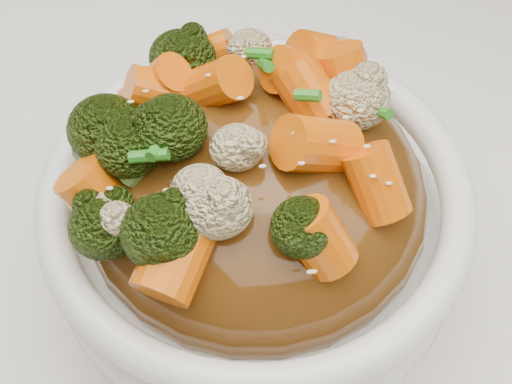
{
  "coord_description": "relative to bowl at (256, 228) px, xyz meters",
  "views": [
    {
      "loc": [
        -0.06,
        -0.17,
        1.1
      ],
      "look_at": [
        -0.03,
        0.03,
        0.82
      ],
      "focal_mm": 50.0,
      "sensor_mm": 36.0,
      "label": 1
    }
  ],
  "objects": [
    {
      "name": "tablecloth",
      "position": [
        0.03,
        -0.03,
        -0.06
      ],
      "size": [
        1.2,
        0.8,
        0.04
      ],
      "primitive_type": "cube",
      "color": "white",
      "rests_on": "dining_table"
    },
    {
      "name": "bowl",
      "position": [
        0.0,
        0.0,
        0.0
      ],
      "size": [
        0.24,
        0.24,
        0.08
      ],
      "primitive_type": null,
      "rotation": [
        0.0,
        0.0,
        0.16
      ],
      "color": "white",
      "rests_on": "tablecloth"
    },
    {
      "name": "sauce_base",
      "position": [
        0.0,
        -0.0,
        0.03
      ],
      "size": [
        0.19,
        0.19,
        0.09
      ],
      "primitive_type": "ellipsoid",
      "rotation": [
        0.0,
        0.0,
        0.16
      ],
      "color": "#512E0D",
      "rests_on": "bowl"
    },
    {
      "name": "carrots",
      "position": [
        0.0,
        -0.0,
        0.09
      ],
      "size": [
        0.19,
        0.19,
        0.05
      ],
      "primitive_type": null,
      "rotation": [
        0.0,
        0.0,
        0.16
      ],
      "color": "orange",
      "rests_on": "sauce_base"
    },
    {
      "name": "broccoli",
      "position": [
        0.0,
        -0.0,
        0.09
      ],
      "size": [
        0.19,
        0.19,
        0.04
      ],
      "primitive_type": null,
      "rotation": [
        0.0,
        0.0,
        0.16
      ],
      "color": "black",
      "rests_on": "sauce_base"
    },
    {
      "name": "cauliflower",
      "position": [
        0.0,
        -0.0,
        0.09
      ],
      "size": [
        0.19,
        0.19,
        0.04
      ],
      "primitive_type": null,
      "rotation": [
        0.0,
        0.0,
        0.16
      ],
      "color": "beige",
      "rests_on": "sauce_base"
    },
    {
      "name": "scallions",
      "position": [
        0.0,
        0.0,
        0.09
      ],
      "size": [
        0.15,
        0.15,
        0.02
      ],
      "primitive_type": null,
      "rotation": [
        0.0,
        0.0,
        0.16
      ],
      "color": "#267B1C",
      "rests_on": "sauce_base"
    },
    {
      "name": "sesame_seeds",
      "position": [
        0.0,
        -0.0,
        0.09
      ],
      "size": [
        0.17,
        0.17,
        0.01
      ],
      "primitive_type": null,
      "rotation": [
        0.0,
        0.0,
        0.16
      ],
      "color": "beige",
      "rests_on": "sauce_base"
    }
  ]
}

